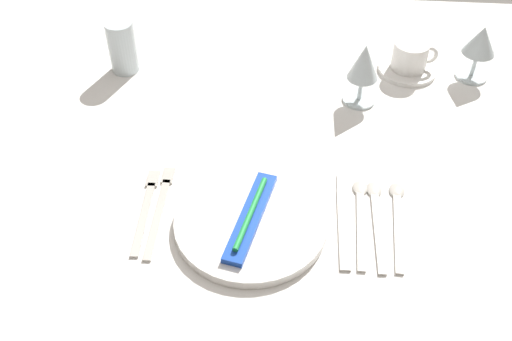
{
  "coord_description": "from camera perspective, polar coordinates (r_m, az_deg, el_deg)",
  "views": [
    {
      "loc": [
        0.1,
        -0.98,
        1.57
      ],
      "look_at": [
        0.04,
        -0.15,
        0.76
      ],
      "focal_mm": 43.34,
      "sensor_mm": 36.0,
      "label": 1
    }
  ],
  "objects": [
    {
      "name": "wine_glass_left",
      "position": [
        1.46,
        20.02,
        10.96
      ],
      "size": [
        0.07,
        0.07,
        0.13
      ],
      "color": "silver",
      "rests_on": "dining_table"
    },
    {
      "name": "spoon_tea",
      "position": [
        1.14,
        12.93,
        -3.96
      ],
      "size": [
        0.03,
        0.21,
        0.01
      ],
      "color": "beige",
      "rests_on": "dining_table"
    },
    {
      "name": "toothbrush_package",
      "position": [
        1.07,
        -0.5,
        -4.26
      ],
      "size": [
        0.08,
        0.21,
        0.02
      ],
      "color": "blue",
      "rests_on": "dinner_plate"
    },
    {
      "name": "spoon_soup",
      "position": [
        1.13,
        9.62,
        -3.78
      ],
      "size": [
        0.03,
        0.21,
        0.01
      ],
      "color": "beige",
      "rests_on": "dining_table"
    },
    {
      "name": "coffee_cup_left",
      "position": [
        1.46,
        14.1,
        10.27
      ],
      "size": [
        0.1,
        0.08,
        0.06
      ],
      "color": "white",
      "rests_on": "saucer_left"
    },
    {
      "name": "dinner_knife",
      "position": [
        1.11,
        8.04,
        -4.72
      ],
      "size": [
        0.02,
        0.22,
        0.0
      ],
      "color": "beige",
      "rests_on": "dining_table"
    },
    {
      "name": "saucer_left",
      "position": [
        1.48,
        13.78,
        9.09
      ],
      "size": [
        0.13,
        0.13,
        0.01
      ],
      "primitive_type": "cylinder",
      "color": "white",
      "rests_on": "dining_table"
    },
    {
      "name": "drink_tumbler",
      "position": [
        1.45,
        -12.2,
        10.89
      ],
      "size": [
        0.06,
        0.06,
        0.12
      ],
      "color": "silver",
      "rests_on": "dining_table"
    },
    {
      "name": "fork_inner",
      "position": [
        1.14,
        -10.11,
        -3.37
      ],
      "size": [
        0.02,
        0.21,
        0.0
      ],
      "color": "beige",
      "rests_on": "dining_table"
    },
    {
      "name": "dining_table",
      "position": [
        1.34,
        -1.01,
        1.54
      ],
      "size": [
        1.8,
        1.11,
        0.74
      ],
      "color": "white",
      "rests_on": "ground"
    },
    {
      "name": "wine_glass_centre",
      "position": [
        1.32,
        9.92,
        9.55
      ],
      "size": [
        0.07,
        0.07,
        0.14
      ],
      "color": "silver",
      "rests_on": "dining_table"
    },
    {
      "name": "dinner_plate",
      "position": [
        1.09,
        -0.49,
        -4.84
      ],
      "size": [
        0.27,
        0.27,
        0.02
      ],
      "primitive_type": "cylinder",
      "color": "white",
      "rests_on": "dining_table"
    },
    {
      "name": "ground_plane",
      "position": [
        1.86,
        -0.75,
        -13.5
      ],
      "size": [
        6.0,
        6.0,
        0.0
      ],
      "primitive_type": "plane",
      "color": "slate"
    },
    {
      "name": "fork_outer",
      "position": [
        1.13,
        -8.84,
        -3.37
      ],
      "size": [
        0.02,
        0.22,
        0.0
      ],
      "color": "beige",
      "rests_on": "dining_table"
    },
    {
      "name": "spoon_dessert",
      "position": [
        1.13,
        11.05,
        -3.96
      ],
      "size": [
        0.03,
        0.21,
        0.01
      ],
      "color": "beige",
      "rests_on": "dining_table"
    }
  ]
}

